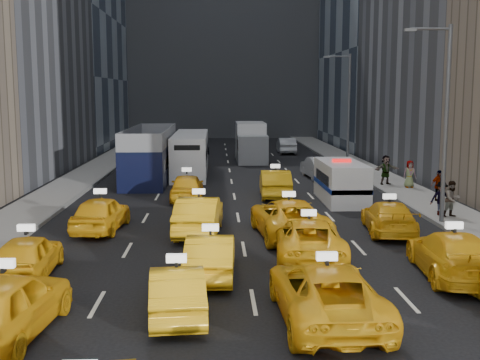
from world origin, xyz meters
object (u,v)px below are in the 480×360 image
Objects in this scene: double_decker at (150,154)px; box_truck at (251,142)px; nypd_van at (341,182)px; city_bus at (191,154)px.

double_decker reaches higher than box_truck.
nypd_van is at bearing -43.89° from double_decker.
city_bus is 9.80m from box_truck.
city_bus is at bearing 125.53° from nypd_van.
box_truck reaches higher than city_bus.
box_truck is at bearing 50.69° from double_decker.
city_bus is at bearing -112.83° from box_truck.
double_decker is at bearing -116.21° from box_truck.
double_decker is 1.07× the size of city_bus.
nypd_van is 15.08m from city_bus.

